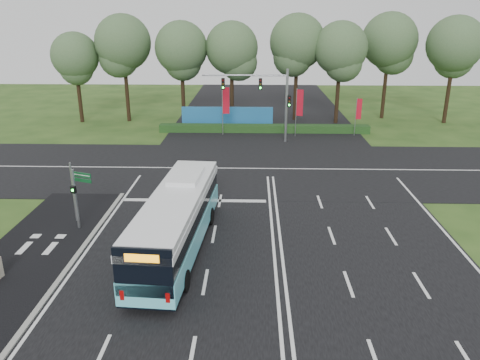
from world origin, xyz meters
The scene contains 15 objects.
ground centered at (0.00, 0.00, 0.00)m, with size 120.00×120.00×0.00m, color #254517.
road_main centered at (0.00, 0.00, 0.02)m, with size 20.00×120.00×0.04m, color black.
road_cross centered at (0.00, 12.00, 0.03)m, with size 120.00×14.00×0.05m, color black.
bike_path centered at (-12.50, -3.00, 0.03)m, with size 5.00×18.00×0.06m, color black.
kerb_strip centered at (-10.10, -3.00, 0.06)m, with size 0.25×18.00×0.12m, color gray.
city_bus centered at (-5.01, -1.90, 1.72)m, with size 3.31×12.02×3.41m.
pedestrian_signal centered at (-11.17, 0.54, 1.97)m, with size 0.34×0.42×3.61m.
street_sign centered at (-11.35, 1.45, 2.35)m, with size 1.36×0.56×3.69m.
banner_flag_left centered at (-4.01, 23.29, 3.22)m, with size 0.73×0.14×4.97m.
banner_flag_mid centered at (3.38, 22.64, 3.17)m, with size 0.68×0.31×4.89m.
banner_flag_right centered at (9.44, 23.29, 2.56)m, with size 0.57×0.06×3.88m.
traffic_light_gantry centered at (0.21, 20.50, 4.66)m, with size 8.41×0.28×7.00m.
hedge centered at (0.00, 24.50, 0.40)m, with size 22.00×1.20×0.80m, color #153513.
blue_hoarding centered at (-4.00, 27.00, 1.10)m, with size 10.00×0.30×2.20m, color #1C609A.
eucalyptus_row centered at (0.99, 30.08, 8.51)m, with size 47.40×9.12×12.13m.
Camera 1 is at (-1.16, -23.75, 11.68)m, focal length 35.00 mm.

